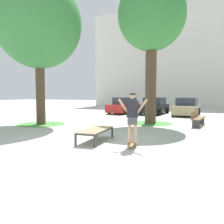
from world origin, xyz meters
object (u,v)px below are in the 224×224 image
tree_near_left (39,24)px  skateboard (132,145)px  skate_box (96,131)px  skater (133,115)px  tree_mid_back (152,17)px  car_red (124,106)px  park_bench (198,118)px  car_black (154,106)px  car_tan (187,107)px

tree_near_left → skateboard: bearing=-26.2°
skate_box → skater: (1.53, -0.26, 0.66)m
tree_mid_back → car_red: bearing=122.8°
tree_near_left → park_bench: size_ratio=3.45×
skater → tree_near_left: tree_near_left is taller
skater → car_red: size_ratio=0.39×
car_black → tree_mid_back: bearing=-78.6°
skater → tree_near_left: bearing=153.8°
skateboard → tree_near_left: tree_near_left is taller
skate_box → tree_mid_back: 8.53m
skate_box → car_red: 13.22m
tree_mid_back → car_black: size_ratio=1.98×
skateboard → park_bench: 6.69m
skater → car_black: 13.45m
tree_near_left → car_red: 10.96m
tree_near_left → tree_mid_back: tree_mid_back is taller
tree_mid_back → skateboard: bearing=-80.7°
car_red → park_bench: car_red is taller
park_bench → tree_mid_back: bearing=-178.7°
skateboard → car_red: 13.99m
tree_mid_back → car_red: 9.60m
car_tan → car_black: bearing=171.9°
car_black → skate_box: bearing=-86.1°
skater → car_black: size_ratio=0.39×
tree_mid_back → park_bench: (2.70, 0.06, -5.86)m
skate_box → tree_mid_back: tree_mid_back is taller
skateboard → tree_mid_back: size_ratio=0.10×
skate_box → car_tan: bearing=81.2°
skate_box → car_black: car_black is taller
park_bench → car_red: bearing=136.9°
tree_near_left → car_black: (4.42, 9.86, -5.09)m
car_red → park_bench: (6.92, -6.47, -0.24)m
park_bench → car_tan: bearing=101.0°
tree_mid_back → car_tan: tree_mid_back is taller
skater → tree_mid_back: tree_mid_back is taller
skater → park_bench: (1.66, 6.47, -0.62)m
tree_mid_back → car_tan: (1.46, 6.41, -5.62)m
skate_box → tree_near_left: tree_near_left is taller
skateboard → car_black: (-2.42, 13.22, 0.61)m
skater → car_tan: size_ratio=0.40×
car_black → car_tan: (2.84, -0.40, 0.00)m
skateboard → car_black: 13.46m
skateboard → tree_mid_back: 9.00m
tree_near_left → car_tan: 12.96m
tree_near_left → tree_mid_back: (5.79, 3.05, 0.53)m
tree_near_left → park_bench: bearing=20.1°
skate_box → skater: size_ratio=1.16×
skater → tree_near_left: size_ratio=0.20×
skateboard → skater: bearing=98.7°
skate_box → skater: skater is taller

